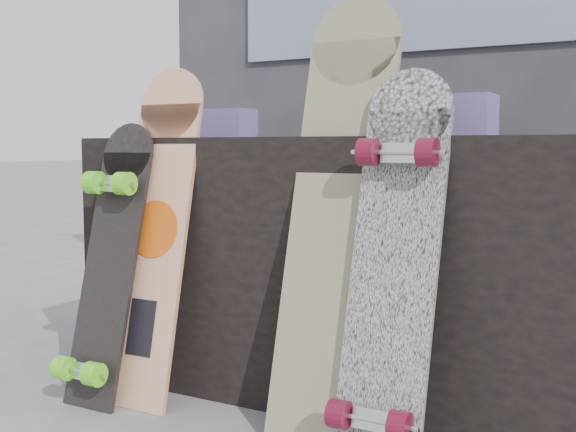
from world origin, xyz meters
The scene contains 9 objects.
vendor_table centered at (0.00, 0.50, 0.40)m, with size 1.60×0.60×0.80m, color black.
booth centered at (0.00, 1.35, 1.10)m, with size 2.40×0.22×2.20m.
merch_box_purple centered at (-0.44, 0.52, 0.85)m, with size 0.18×0.12×0.10m, color #533C7A.
merch_box_small centered at (0.40, 0.50, 0.86)m, with size 0.14×0.14×0.12m, color #533C7A.
merch_box_flat centered at (0.19, 0.69, 0.83)m, with size 0.22×0.10×0.06m, color #D1B78C.
longboard_geisha centered at (-0.45, 0.15, 0.54)m, with size 0.23×0.25×1.02m.
longboard_celtic centered at (0.14, 0.19, 0.63)m, with size 0.26×0.33×1.19m.
longboard_cascadia centered at (0.32, 0.11, 0.50)m, with size 0.22×0.33×0.98m.
skateboard_dark centered at (-0.58, 0.07, 0.43)m, with size 0.19×0.30×0.85m.
Camera 1 is at (0.95, -1.55, 0.77)m, focal length 45.00 mm.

